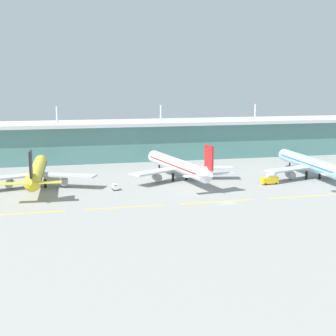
% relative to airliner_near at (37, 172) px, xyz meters
% --- Properties ---
extents(ground_plane, '(600.00, 600.00, 0.00)m').
position_rel_airliner_near_xyz_m(ground_plane, '(66.52, -43.86, -6.45)').
color(ground_plane, gray).
extents(terminal_building, '(288.00, 34.00, 30.05)m').
position_rel_airliner_near_xyz_m(terminal_building, '(66.52, 67.40, 4.28)').
color(terminal_building, slate).
rests_on(terminal_building, ground).
extents(airliner_near, '(48.72, 64.54, 18.90)m').
position_rel_airliner_near_xyz_m(airliner_near, '(0.00, 0.00, 0.00)').
color(airliner_near, yellow).
rests_on(airliner_near, ground).
extents(airliner_middle, '(48.24, 67.35, 18.90)m').
position_rel_airliner_near_xyz_m(airliner_middle, '(60.22, 1.01, 0.00)').
color(airliner_middle, white).
rests_on(airliner_middle, ground).
extents(airliner_far, '(48.74, 67.41, 18.90)m').
position_rel_airliner_near_xyz_m(airliner_far, '(119.26, -9.52, 0.00)').
color(airliner_far, '#9ED1EA').
rests_on(airliner_far, ground).
extents(taxiway_stripe_west, '(28.00, 0.70, 0.04)m').
position_rel_airliner_near_xyz_m(taxiway_stripe_west, '(-4.48, -41.49, -6.43)').
color(taxiway_stripe_west, yellow).
rests_on(taxiway_stripe_west, ground).
extents(taxiway_stripe_mid_west, '(28.00, 0.70, 0.04)m').
position_rel_airliner_near_xyz_m(taxiway_stripe_mid_west, '(29.52, -41.49, -6.43)').
color(taxiway_stripe_mid_west, yellow).
rests_on(taxiway_stripe_mid_west, ground).
extents(taxiway_stripe_centre, '(28.00, 0.70, 0.04)m').
position_rel_airliner_near_xyz_m(taxiway_stripe_centre, '(63.52, -41.49, -6.43)').
color(taxiway_stripe_centre, yellow).
rests_on(taxiway_stripe_centre, ground).
extents(taxiway_stripe_mid_east, '(28.00, 0.70, 0.04)m').
position_rel_airliner_near_xyz_m(taxiway_stripe_mid_east, '(97.52, -41.49, -6.43)').
color(taxiway_stripe_mid_east, yellow).
rests_on(taxiway_stripe_mid_east, ground).
extents(fuel_truck, '(7.39, 3.19, 4.95)m').
position_rel_airliner_near_xyz_m(fuel_truck, '(95.49, -17.14, -4.19)').
color(fuel_truck, gold).
rests_on(fuel_truck, ground).
extents(baggage_cart, '(2.21, 3.72, 2.48)m').
position_rel_airliner_near_xyz_m(baggage_cart, '(30.21, -12.80, -5.19)').
color(baggage_cart, silver).
rests_on(baggage_cart, ground).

